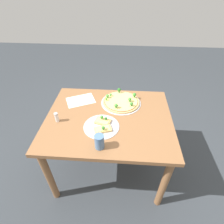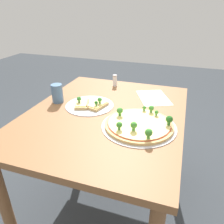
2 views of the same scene
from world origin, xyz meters
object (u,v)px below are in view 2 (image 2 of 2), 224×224
object	(u,v)px
pizza_tray_whole	(139,124)
condiment_shaker	(115,80)
drinking_cup	(57,93)
dining_table	(106,126)
pizza_tray_slice	(90,105)

from	to	relation	value
pizza_tray_whole	condiment_shaker	world-z (taller)	condiment_shaker
pizza_tray_whole	drinking_cup	size ratio (longest dim) A/B	3.28
dining_table	drinking_cup	world-z (taller)	drinking_cup
pizza_tray_slice	drinking_cup	world-z (taller)	drinking_cup
condiment_shaker	dining_table	bearing A→B (deg)	10.79
dining_table	pizza_tray_slice	distance (m)	0.17
dining_table	pizza_tray_whole	distance (m)	0.27
pizza_tray_whole	pizza_tray_slice	size ratio (longest dim) A/B	1.30
dining_table	pizza_tray_whole	size ratio (longest dim) A/B	2.87
pizza_tray_whole	dining_table	bearing A→B (deg)	-114.92
pizza_tray_slice	condiment_shaker	bearing A→B (deg)	174.65
condiment_shaker	pizza_tray_whole	bearing A→B (deg)	29.50
drinking_cup	pizza_tray_slice	bearing A→B (deg)	91.72
pizza_tray_whole	condiment_shaker	size ratio (longest dim) A/B	4.46
pizza_tray_slice	drinking_cup	bearing A→B (deg)	-88.28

